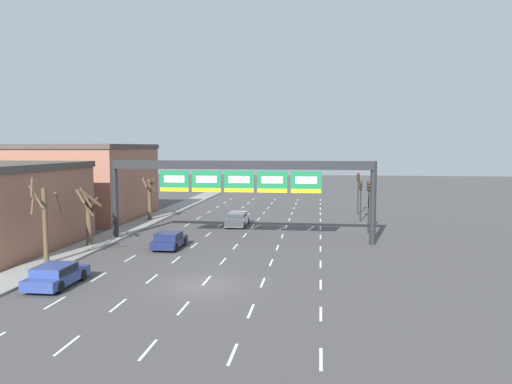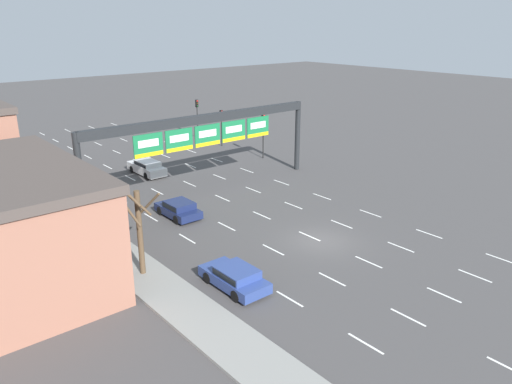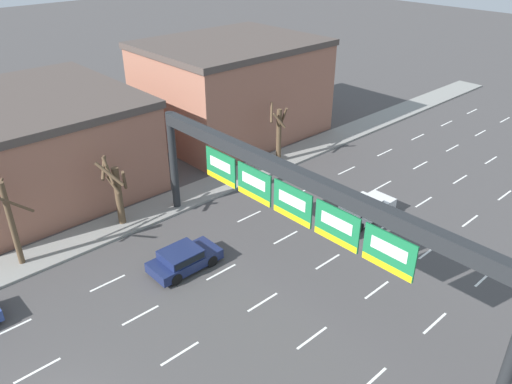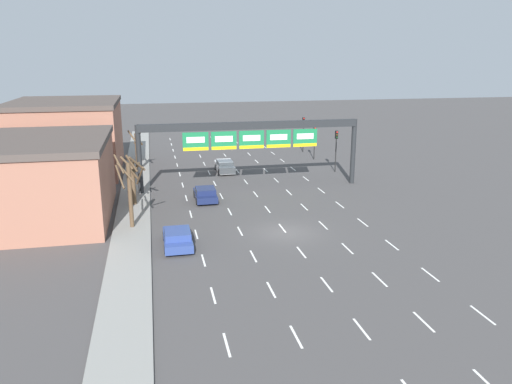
{
  "view_description": "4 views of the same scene",
  "coord_description": "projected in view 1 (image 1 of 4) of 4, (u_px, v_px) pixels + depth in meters",
  "views": [
    {
      "loc": [
        6.47,
        -26.87,
        7.8
      ],
      "look_at": [
        1.57,
        11.45,
        4.27
      ],
      "focal_mm": 35.0,
      "sensor_mm": 36.0,
      "label": 1
    },
    {
      "loc": [
        -22.69,
        -20.51,
        13.87
      ],
      "look_at": [
        -2.12,
        4.13,
        2.83
      ],
      "focal_mm": 35.0,
      "sensor_mm": 36.0,
      "label": 2
    },
    {
      "loc": [
        13.98,
        -2.27,
        16.73
      ],
      "look_at": [
        -2.84,
        13.14,
        4.35
      ],
      "focal_mm": 35.0,
      "sensor_mm": 36.0,
      "label": 3
    },
    {
      "loc": [
        -9.45,
        -34.01,
        12.75
      ],
      "look_at": [
        -1.52,
        3.58,
        2.28
      ],
      "focal_mm": 35.0,
      "sensor_mm": 36.0,
      "label": 4
    }
  ],
  "objects": [
    {
      "name": "ground_plane",
      "position": [
        203.0,
        285.0,
        28.07
      ],
      "size": [
        220.0,
        220.0,
        0.0
      ],
      "primitive_type": "plane",
      "color": "#474444"
    },
    {
      "name": "sidewalk_left",
      "position": [
        16.0,
        277.0,
        29.49
      ],
      "size": [
        2.8,
        110.0,
        0.15
      ],
      "color": "gray",
      "rests_on": "ground_plane"
    },
    {
      "name": "lane_dashes",
      "position": [
        240.0,
        241.0,
        41.4
      ],
      "size": [
        13.32,
        67.0,
        0.01
      ],
      "color": "white",
      "rests_on": "ground_plane"
    },
    {
      "name": "sign_gantry",
      "position": [
        240.0,
        176.0,
        40.6
      ],
      "size": [
        21.89,
        0.7,
        6.65
      ],
      "color": "#232628",
      "rests_on": "ground_plane"
    },
    {
      "name": "building_far",
      "position": [
        88.0,
        181.0,
        54.58
      ],
      "size": [
        11.46,
        14.36,
        8.05
      ],
      "color": "#9E6651",
      "rests_on": "ground_plane"
    },
    {
      "name": "car_navy",
      "position": [
        169.0,
        240.0,
        38.23
      ],
      "size": [
        1.91,
        3.92,
        1.25
      ],
      "color": "#19234C",
      "rests_on": "ground_plane"
    },
    {
      "name": "car_white",
      "position": [
        238.0,
        219.0,
        48.97
      ],
      "size": [
        1.83,
        4.73,
        1.37
      ],
      "color": "silver",
      "rests_on": "ground_plane"
    },
    {
      "name": "car_blue",
      "position": [
        56.0,
        274.0,
        27.81
      ],
      "size": [
        1.94,
        4.27,
        1.25
      ],
      "color": "navy",
      "rests_on": "ground_plane"
    },
    {
      "name": "traffic_light_near_gantry",
      "position": [
        358.0,
        185.0,
        56.95
      ],
      "size": [
        0.3,
        0.35,
        4.77
      ],
      "color": "black",
      "rests_on": "ground_plane"
    },
    {
      "name": "traffic_light_mid_block",
      "position": [
        361.0,
        193.0,
        51.86
      ],
      "size": [
        0.3,
        0.35,
        4.19
      ],
      "color": "black",
      "rests_on": "ground_plane"
    },
    {
      "name": "traffic_light_far_end",
      "position": [
        369.0,
        196.0,
        44.65
      ],
      "size": [
        0.3,
        0.35,
        4.71
      ],
      "color": "black",
      "rests_on": "ground_plane"
    },
    {
      "name": "tree_bare_closest",
      "position": [
        89.0,
        215.0,
        38.56
      ],
      "size": [
        2.16,
        1.94,
        4.54
      ],
      "color": "brown",
      "rests_on": "sidewalk_left"
    },
    {
      "name": "tree_bare_second",
      "position": [
        44.0,
        219.0,
        32.44
      ],
      "size": [
        2.2,
        2.17,
        5.63
      ],
      "color": "brown",
      "rests_on": "sidewalk_left"
    },
    {
      "name": "tree_bare_third",
      "position": [
        150.0,
        197.0,
        52.07
      ],
      "size": [
        1.67,
        1.56,
        4.66
      ],
      "color": "brown",
      "rests_on": "sidewalk_left"
    }
  ]
}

